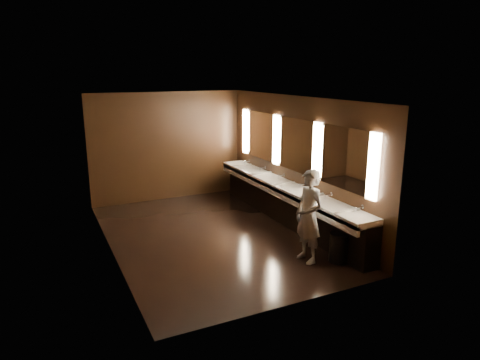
# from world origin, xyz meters

# --- Properties ---
(floor) EXTENTS (6.00, 6.00, 0.00)m
(floor) POSITION_xyz_m (0.00, 0.00, 0.00)
(floor) COLOR black
(floor) RESTS_ON ground
(ceiling) EXTENTS (4.00, 6.00, 0.02)m
(ceiling) POSITION_xyz_m (0.00, 0.00, 2.80)
(ceiling) COLOR #2D2D2B
(ceiling) RESTS_ON wall_back
(wall_back) EXTENTS (4.00, 0.02, 2.80)m
(wall_back) POSITION_xyz_m (0.00, 3.00, 1.40)
(wall_back) COLOR black
(wall_back) RESTS_ON floor
(wall_front) EXTENTS (4.00, 0.02, 2.80)m
(wall_front) POSITION_xyz_m (0.00, -3.00, 1.40)
(wall_front) COLOR black
(wall_front) RESTS_ON floor
(wall_left) EXTENTS (0.02, 6.00, 2.80)m
(wall_left) POSITION_xyz_m (-2.00, 0.00, 1.40)
(wall_left) COLOR black
(wall_left) RESTS_ON floor
(wall_right) EXTENTS (0.02, 6.00, 2.80)m
(wall_right) POSITION_xyz_m (2.00, 0.00, 1.40)
(wall_right) COLOR black
(wall_right) RESTS_ON floor
(sink_counter) EXTENTS (0.55, 5.40, 1.01)m
(sink_counter) POSITION_xyz_m (1.79, 0.00, 0.50)
(sink_counter) COLOR black
(sink_counter) RESTS_ON floor
(mirror_band) EXTENTS (0.06, 5.03, 1.15)m
(mirror_band) POSITION_xyz_m (1.98, -0.00, 1.75)
(mirror_band) COLOR #FFE4BD
(mirror_band) RESTS_ON wall_right
(person) EXTENTS (0.44, 0.64, 1.67)m
(person) POSITION_xyz_m (1.10, -1.85, 0.84)
(person) COLOR #8CA9D0
(person) RESTS_ON floor
(trash_bin) EXTENTS (0.37, 0.37, 0.53)m
(trash_bin) POSITION_xyz_m (1.58, -2.12, 0.26)
(trash_bin) COLOR black
(trash_bin) RESTS_ON floor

